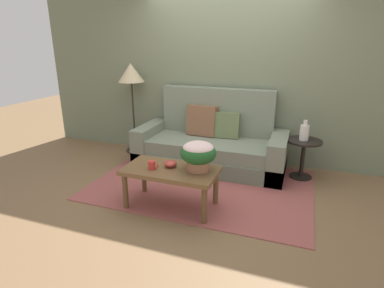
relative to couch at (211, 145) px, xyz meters
The scene contains 11 objects.
ground_plane 0.81m from the couch, 83.45° to the right, with size 14.00×14.00×0.00m, color brown.
wall_back 1.23m from the couch, 79.73° to the left, with size 6.40×0.12×2.94m, color slate.
area_rug 0.77m from the couch, 83.08° to the right, with size 2.78×1.89×0.01m, color #994C47.
couch is the anchor object (origin of this frame).
coffee_table 1.35m from the couch, 92.96° to the right, with size 1.05×0.55×0.47m.
side_table 1.31m from the couch, ahead, with size 0.46×0.46×0.55m.
floor_lamp 1.69m from the couch, behind, with size 0.42×0.42×1.47m.
potted_plant 1.34m from the couch, 79.92° to the right, with size 0.39×0.39×0.32m.
coffee_mug 1.46m from the couch, 100.20° to the right, with size 0.12×0.08×0.09m.
snack_bowl 1.32m from the couch, 94.01° to the right, with size 0.14×0.14×0.07m.
table_vase 1.33m from the couch, ahead, with size 0.12×0.12×0.27m.
Camera 1 is at (1.15, -3.52, 1.81)m, focal length 29.17 mm.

